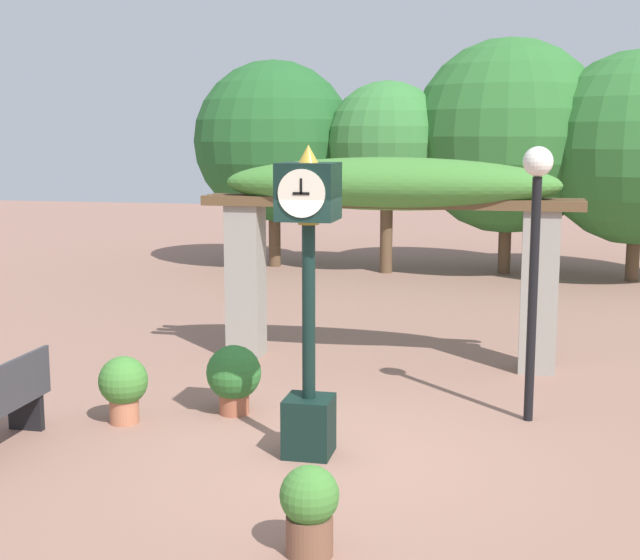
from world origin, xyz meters
The scene contains 8 objects.
ground_plane centered at (0.00, 0.00, 0.00)m, with size 60.00×60.00×0.00m, color #8E6656.
pedestal_clock centered at (-0.23, -0.03, 1.60)m, with size 0.53×0.58×2.99m.
pergola centered at (0.00, 3.63, 2.14)m, with size 5.05×1.07×2.79m.
potted_plant_near_left centered at (-2.40, 0.49, 0.42)m, with size 0.53×0.53×0.73m.
potted_plant_near_right centered at (0.25, -2.07, 0.37)m, with size 0.44×0.44×0.69m.
potted_plant_far_left centered at (-1.34, 1.05, 0.43)m, with size 0.61×0.61×0.78m.
lamp_post centered at (1.87, 1.52, 2.13)m, with size 0.32×0.32×2.96m.
tree_line centered at (0.76, 11.91, 2.93)m, with size 11.88×4.65×5.17m.
Camera 1 is at (1.66, -8.10, 3.08)m, focal length 50.00 mm.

